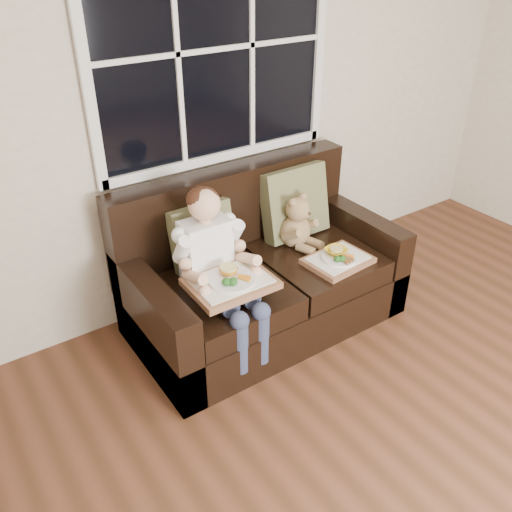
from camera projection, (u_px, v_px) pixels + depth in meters
window_back at (215, 49)px, 3.14m from camera, size 1.62×0.04×1.37m
loveseat at (260, 278)px, 3.51m from camera, size 1.70×0.92×0.96m
pillow_left at (202, 236)px, 3.29m from camera, size 0.40×0.18×0.41m
pillow_right at (295, 202)px, 3.61m from camera, size 0.47×0.21×0.48m
child at (215, 258)px, 3.05m from camera, size 0.41×0.60×0.92m
teddy_bear at (297, 225)px, 3.52m from camera, size 0.25×0.30×0.37m
tray_left at (231, 282)px, 2.99m from camera, size 0.47×0.36×0.11m
tray_right at (338, 259)px, 3.38m from camera, size 0.42×0.33×0.09m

